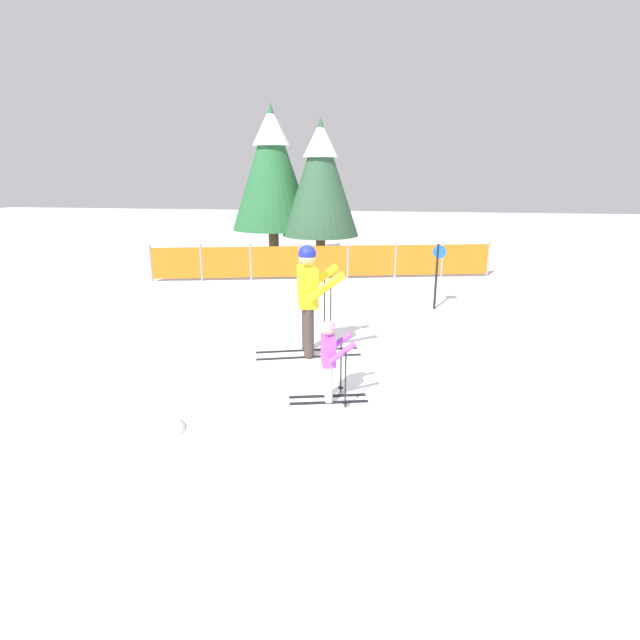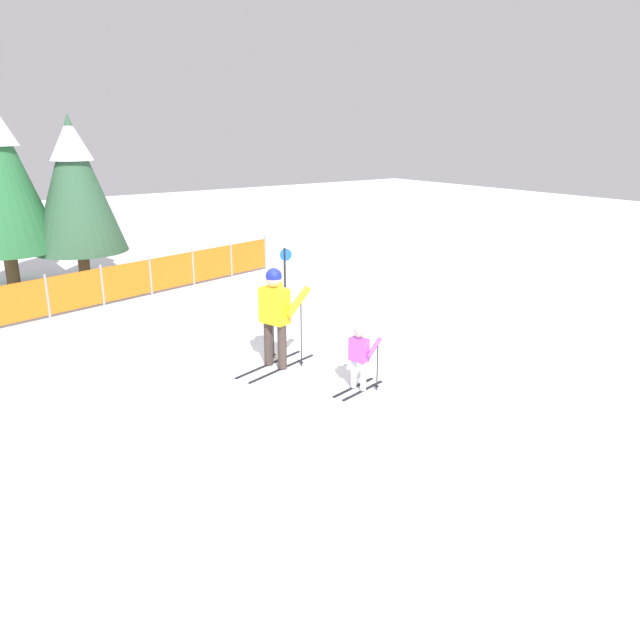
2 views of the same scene
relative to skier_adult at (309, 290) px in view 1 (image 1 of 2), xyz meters
The scene contains 8 objects.
ground_plane 1.09m from the skier_adult, 18.16° to the right, with size 60.00×60.00×0.00m, color white.
skier_adult is the anchor object (origin of this frame).
skier_child 1.77m from the skier_adult, 71.78° to the right, with size 1.04×0.53×1.08m.
safety_fence 5.91m from the skier_adult, 95.73° to the left, with size 9.08×2.11×0.99m.
conifer_far 8.21m from the skier_adult, 97.09° to the left, with size 2.36×2.36×4.38m.
conifer_near 9.18m from the skier_adult, 107.11° to the left, with size 2.63×2.63×4.88m.
trail_marker 3.84m from the skier_adult, 54.76° to the left, with size 0.27×0.11×1.40m.
snow_mound 3.27m from the skier_adult, 117.60° to the right, with size 0.87×0.74×0.35m, color white.
Camera 1 is at (1.07, -7.44, 2.86)m, focal length 28.00 mm.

